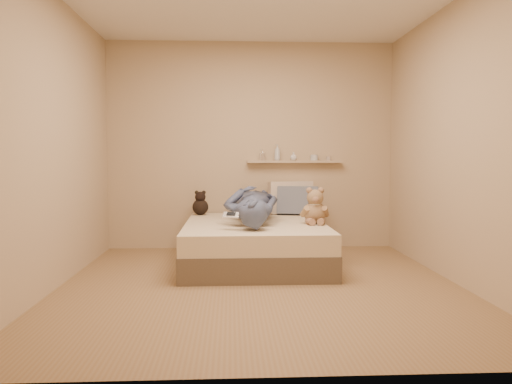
{
  "coord_description": "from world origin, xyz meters",
  "views": [
    {
      "loc": [
        -0.26,
        -4.44,
        1.16
      ],
      "look_at": [
        0.0,
        0.65,
        0.8
      ],
      "focal_mm": 35.0,
      "sensor_mm": 36.0,
      "label": 1
    }
  ],
  "objects": [
    {
      "name": "person",
      "position": [
        -0.03,
        1.03,
        0.65
      ],
      "size": [
        0.66,
        1.66,
        0.39
      ],
      "primitive_type": "imported",
      "rotation": [
        0.0,
        0.0,
        3.1
      ],
      "color": "#474D70",
      "rests_on": "bed"
    },
    {
      "name": "pillow_cream",
      "position": [
        0.49,
        1.76,
        0.65
      ],
      "size": [
        0.58,
        0.29,
        0.41
      ],
      "primitive_type": "cube",
      "rotation": [
        -0.08,
        0.0,
        0.18
      ],
      "color": "beige",
      "rests_on": "bed"
    },
    {
      "name": "wall_shelf",
      "position": [
        0.55,
        1.84,
        1.1
      ],
      "size": [
        1.2,
        0.12,
        0.03
      ],
      "primitive_type": "cube",
      "color": "tan",
      "rests_on": "wall_back"
    },
    {
      "name": "bed",
      "position": [
        0.0,
        0.93,
        0.22
      ],
      "size": [
        1.5,
        1.9,
        0.45
      ],
      "color": "brown",
      "rests_on": "floor"
    },
    {
      "name": "dark_plush",
      "position": [
        -0.63,
        1.66,
        0.58
      ],
      "size": [
        0.2,
        0.2,
        0.3
      ],
      "color": "black",
      "rests_on": "bed"
    },
    {
      "name": "game_console",
      "position": [
        -0.25,
        0.37,
        0.6
      ],
      "size": [
        0.18,
        0.12,
        0.06
      ],
      "color": "silver",
      "rests_on": "bed"
    },
    {
      "name": "shelf_bottles",
      "position": [
        0.48,
        1.84,
        1.18
      ],
      "size": [
        0.91,
        0.11,
        0.2
      ],
      "color": "silver",
      "rests_on": "wall_shelf"
    },
    {
      "name": "room",
      "position": [
        0.0,
        0.0,
        1.3
      ],
      "size": [
        3.8,
        3.8,
        3.8
      ],
      "color": "olive",
      "rests_on": "ground"
    },
    {
      "name": "teddy_bear",
      "position": [
        0.63,
        0.78,
        0.61
      ],
      "size": [
        0.32,
        0.31,
        0.39
      ],
      "color": "#8D714D",
      "rests_on": "bed"
    },
    {
      "name": "pillow_grey",
      "position": [
        0.56,
        1.62,
        0.62
      ],
      "size": [
        0.54,
        0.33,
        0.37
      ],
      "primitive_type": "cube",
      "rotation": [
        -0.28,
        0.0,
        -0.21
      ],
      "color": "slate",
      "rests_on": "bed"
    }
  ]
}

